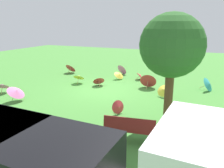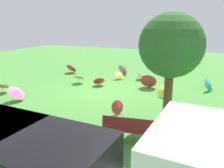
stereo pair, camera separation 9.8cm
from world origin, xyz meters
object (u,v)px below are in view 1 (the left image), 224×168
(parasol_red_0, at_px, (140,75))
(parasol_red_4, at_px, (119,107))
(parasol_red_1, at_px, (71,68))
(parasol_pink_1, at_px, (16,92))
(parasol_teal_0, at_px, (209,84))
(parasol_red_2, at_px, (148,80))
(park_bench, at_px, (130,129))
(van_dark, at_px, (6,153))
(parasol_yellow_0, at_px, (164,90))
(parasol_yellow_1, at_px, (79,77))
(parasol_red_3, at_px, (99,80))
(shade_tree, at_px, (172,46))
(parasol_pink_0, at_px, (2,85))
(parasol_pink_2, at_px, (123,69))
(parasol_yellow_2, at_px, (119,75))

(parasol_red_0, distance_m, parasol_red_4, 6.08)
(parasol_red_1, bearing_deg, parasol_red_4, 136.21)
(parasol_pink_1, bearing_deg, parasol_teal_0, -146.80)
(parasol_red_2, bearing_deg, parasol_red_1, -14.27)
(parasol_red_1, relative_size, parasol_teal_0, 0.99)
(park_bench, xyz_separation_m, parasol_red_0, (2.08, -8.10, -0.19))
(van_dark, height_order, parasol_red_2, van_dark)
(van_dark, distance_m, parasol_yellow_0, 8.28)
(parasol_red_1, xyz_separation_m, parasol_yellow_1, (-2.13, 2.37, 0.02))
(park_bench, relative_size, parasol_red_3, 1.85)
(shade_tree, relative_size, parasol_pink_0, 4.55)
(parasol_teal_0, bearing_deg, parasol_yellow_1, 10.89)
(parasol_red_3, bearing_deg, park_bench, 124.77)
(parasol_red_0, relative_size, parasol_red_4, 1.27)
(parasol_red_2, relative_size, parasol_pink_2, 1.08)
(parasol_pink_1, xyz_separation_m, parasol_pink_2, (-2.55, -7.55, -0.10))
(parasol_red_2, xyz_separation_m, parasol_red_4, (0.11, 4.36, -0.16))
(park_bench, bearing_deg, parasol_yellow_0, -90.67)
(park_bench, bearing_deg, parasol_red_0, -75.59)
(parasol_red_0, height_order, parasol_yellow_0, parasol_yellow_0)
(van_dark, height_order, parasol_yellow_0, van_dark)
(van_dark, xyz_separation_m, parasol_red_4, (-0.64, -5.07, -0.62))
(parasol_red_1, bearing_deg, park_bench, 132.74)
(shade_tree, distance_m, parasol_red_2, 5.44)
(parasol_pink_1, height_order, parasol_yellow_0, parasol_pink_1)
(shade_tree, xyz_separation_m, parasol_teal_0, (-1.33, -5.14, -2.50))
(parasol_pink_0, bearing_deg, shade_tree, 177.81)
(parasol_pink_2, bearing_deg, parasol_pink_0, 58.02)
(parasol_pink_2, height_order, parasol_yellow_2, parasol_pink_2)
(parasol_red_3, distance_m, parasol_pink_2, 3.47)
(parasol_pink_0, distance_m, parasol_red_4, 6.80)
(parasol_yellow_0, xyz_separation_m, parasol_yellow_1, (5.36, -0.62, 0.05))
(park_bench, distance_m, parasol_pink_2, 9.87)
(van_dark, height_order, parasol_pink_2, van_dark)
(parasol_red_2, height_order, parasol_pink_2, parasol_red_2)
(van_dark, relative_size, parasol_teal_0, 4.98)
(parasol_yellow_0, xyz_separation_m, parasol_yellow_2, (3.45, -2.55, -0.05))
(parasol_pink_0, height_order, parasol_red_2, parasol_red_2)
(parasol_pink_0, bearing_deg, parasol_teal_0, -154.64)
(parasol_pink_0, bearing_deg, parasol_red_1, -95.67)
(van_dark, bearing_deg, parasol_red_0, -88.76)
(parasol_yellow_1, bearing_deg, parasol_yellow_2, -134.82)
(parasol_yellow_1, height_order, parasol_red_4, parasol_yellow_1)
(parasol_red_0, xyz_separation_m, parasol_red_3, (1.86, 2.42, 0.05))
(parasol_red_1, distance_m, parasol_pink_0, 5.77)
(parasol_pink_0, height_order, parasol_yellow_0, parasol_yellow_0)
(parasol_pink_1, distance_m, parasol_red_4, 5.10)
(parasol_red_3, bearing_deg, parasol_pink_1, 60.15)
(parasol_red_3, height_order, parasol_yellow_2, parasol_red_3)
(parasol_red_0, bearing_deg, parasol_pink_2, -32.33)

